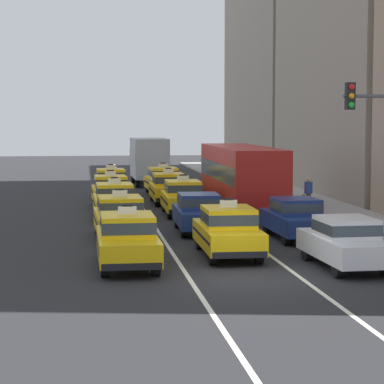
% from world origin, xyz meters
% --- Properties ---
extents(ground_plane, '(160.00, 160.00, 0.00)m').
position_xyz_m(ground_plane, '(0.00, 0.00, 0.00)').
color(ground_plane, '#232326').
extents(lane_stripe_left_center, '(0.14, 80.00, 0.01)m').
position_xyz_m(lane_stripe_left_center, '(-1.60, 20.00, 0.00)').
color(lane_stripe_left_center, silver).
rests_on(lane_stripe_left_center, ground).
extents(lane_stripe_center_right, '(0.14, 80.00, 0.01)m').
position_xyz_m(lane_stripe_center_right, '(1.60, 20.00, 0.00)').
color(lane_stripe_center_right, silver).
rests_on(lane_stripe_center_right, ground).
extents(sidewalk_curb, '(4.00, 90.00, 0.15)m').
position_xyz_m(sidewalk_curb, '(7.20, 15.00, 0.07)').
color(sidewalk_curb, '#9E9993').
rests_on(sidewalk_curb, ground).
extents(taxi_left_nearest, '(1.84, 4.57, 1.96)m').
position_xyz_m(taxi_left_nearest, '(-3.26, 2.17, 0.88)').
color(taxi_left_nearest, black).
rests_on(taxi_left_nearest, ground).
extents(taxi_left_second, '(1.95, 4.61, 1.96)m').
position_xyz_m(taxi_left_second, '(-3.24, 7.90, 0.88)').
color(taxi_left_second, black).
rests_on(taxi_left_second, ground).
extents(taxi_left_third, '(1.92, 4.60, 1.96)m').
position_xyz_m(taxi_left_third, '(-3.22, 14.13, 0.88)').
color(taxi_left_third, black).
rests_on(taxi_left_third, ground).
extents(taxi_left_fourth, '(1.96, 4.61, 1.96)m').
position_xyz_m(taxi_left_fourth, '(-3.23, 19.28, 0.88)').
color(taxi_left_fourth, black).
rests_on(taxi_left_fourth, ground).
extents(taxi_left_fifth, '(1.92, 4.60, 1.96)m').
position_xyz_m(taxi_left_fifth, '(-3.04, 24.92, 0.88)').
color(taxi_left_fifth, black).
rests_on(taxi_left_fifth, ground).
extents(taxi_center_nearest, '(1.86, 4.58, 1.96)m').
position_xyz_m(taxi_center_nearest, '(0.16, 3.70, 0.88)').
color(taxi_center_nearest, black).
rests_on(taxi_center_nearest, ground).
extents(sedan_center_second, '(1.86, 4.34, 1.58)m').
position_xyz_m(sedan_center_second, '(-0.01, 9.47, 0.85)').
color(sedan_center_second, black).
rests_on(sedan_center_second, ground).
extents(taxi_center_third, '(1.90, 4.59, 1.96)m').
position_xyz_m(taxi_center_third, '(0.08, 15.42, 0.88)').
color(taxi_center_third, black).
rests_on(taxi_center_third, ground).
extents(taxi_center_fourth, '(1.85, 4.57, 1.96)m').
position_xyz_m(taxi_center_fourth, '(-0.06, 20.77, 0.88)').
color(taxi_center_fourth, black).
rests_on(taxi_center_fourth, ground).
extents(taxi_center_fifth, '(2.01, 4.63, 1.96)m').
position_xyz_m(taxi_center_fifth, '(0.16, 25.99, 0.88)').
color(taxi_center_fifth, black).
rests_on(taxi_center_fifth, ground).
extents(box_truck_center_sixth, '(2.37, 6.99, 3.27)m').
position_xyz_m(box_truck_center_sixth, '(-0.13, 33.68, 1.78)').
color(box_truck_center_sixth, black).
rests_on(box_truck_center_sixth, ground).
extents(sedan_right_nearest, '(1.92, 4.36, 1.58)m').
position_xyz_m(sedan_right_nearest, '(3.35, 1.14, 0.85)').
color(sedan_right_nearest, black).
rests_on(sedan_right_nearest, ground).
extents(sedan_right_second, '(1.85, 4.33, 1.58)m').
position_xyz_m(sedan_right_second, '(3.39, 7.17, 0.85)').
color(sedan_right_second, black).
rests_on(sedan_right_second, ground).
extents(bus_right_third, '(2.67, 11.23, 3.22)m').
position_xyz_m(bus_right_third, '(3.16, 16.75, 1.82)').
color(bus_right_third, black).
rests_on(bus_right_third, ground).
extents(pedestrian_near_crosswalk, '(0.47, 0.24, 1.57)m').
position_xyz_m(pedestrian_near_crosswalk, '(6.33, 15.71, 0.93)').
color(pedestrian_near_crosswalk, '#473828').
rests_on(pedestrian_near_crosswalk, sidewalk_curb).
extents(fire_hydrant, '(0.36, 0.22, 0.73)m').
position_xyz_m(fire_hydrant, '(5.68, 4.36, 0.55)').
color(fire_hydrant, red).
rests_on(fire_hydrant, sidewalk_curb).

